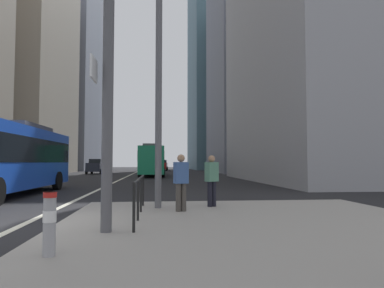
{
  "coord_description": "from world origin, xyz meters",
  "views": [
    {
      "loc": [
        3.27,
        -8.15,
        1.53
      ],
      "look_at": [
        6.32,
        22.62,
        3.17
      ],
      "focal_mm": 32.1,
      "sensor_mm": 36.0,
      "label": 1
    }
  ],
  "objects_px": {
    "traffic_signal_gantry": "(15,33)",
    "city_bus_red_receding": "(152,159)",
    "street_lamp_post": "(159,41)",
    "car_receding_near": "(161,165)",
    "city_bus_blue_oncoming": "(7,155)",
    "pedestrian_far": "(181,180)",
    "car_receding_far": "(163,165)",
    "pedestrian_waiting": "(212,178)",
    "bollard_left": "(50,220)",
    "car_oncoming_mid": "(96,166)"
  },
  "relations": [
    {
      "from": "traffic_signal_gantry",
      "to": "city_bus_red_receding",
      "type": "bearing_deg",
      "value": 85.95
    },
    {
      "from": "traffic_signal_gantry",
      "to": "street_lamp_post",
      "type": "bearing_deg",
      "value": 51.05
    },
    {
      "from": "city_bus_red_receding",
      "to": "car_receding_near",
      "type": "height_order",
      "value": "city_bus_red_receding"
    },
    {
      "from": "car_receding_near",
      "to": "traffic_signal_gantry",
      "type": "bearing_deg",
      "value": -93.61
    },
    {
      "from": "city_bus_blue_oncoming",
      "to": "pedestrian_far",
      "type": "bearing_deg",
      "value": -41.36
    },
    {
      "from": "car_receding_far",
      "to": "city_bus_blue_oncoming",
      "type": "bearing_deg",
      "value": -98.84
    },
    {
      "from": "city_bus_red_receding",
      "to": "street_lamp_post",
      "type": "height_order",
      "value": "street_lamp_post"
    },
    {
      "from": "city_bus_red_receding",
      "to": "car_receding_far",
      "type": "relative_size",
      "value": 2.46
    },
    {
      "from": "car_receding_far",
      "to": "street_lamp_post",
      "type": "bearing_deg",
      "value": -90.91
    },
    {
      "from": "car_receding_far",
      "to": "pedestrian_waiting",
      "type": "height_order",
      "value": "car_receding_far"
    },
    {
      "from": "car_receding_far",
      "to": "bollard_left",
      "type": "relative_size",
      "value": 4.97
    },
    {
      "from": "car_receding_near",
      "to": "car_receding_far",
      "type": "distance_m",
      "value": 4.53
    },
    {
      "from": "city_bus_red_receding",
      "to": "traffic_signal_gantry",
      "type": "distance_m",
      "value": 31.4
    },
    {
      "from": "city_bus_red_receding",
      "to": "car_receding_far",
      "type": "height_order",
      "value": "city_bus_red_receding"
    },
    {
      "from": "car_oncoming_mid",
      "to": "car_receding_far",
      "type": "distance_m",
      "value": 21.31
    },
    {
      "from": "car_receding_near",
      "to": "pedestrian_far",
      "type": "xyz_separation_m",
      "value": [
        0.07,
        -51.35,
        0.04
      ]
    },
    {
      "from": "bollard_left",
      "to": "traffic_signal_gantry",
      "type": "bearing_deg",
      "value": 126.66
    },
    {
      "from": "car_receding_far",
      "to": "traffic_signal_gantry",
      "type": "height_order",
      "value": "traffic_signal_gantry"
    },
    {
      "from": "car_receding_near",
      "to": "car_oncoming_mid",
      "type": "bearing_deg",
      "value": -120.28
    },
    {
      "from": "street_lamp_post",
      "to": "bollard_left",
      "type": "relative_size",
      "value": 8.55
    },
    {
      "from": "street_lamp_post",
      "to": "car_receding_near",
      "type": "bearing_deg",
      "value": 89.36
    },
    {
      "from": "city_bus_blue_oncoming",
      "to": "car_oncoming_mid",
      "type": "xyz_separation_m",
      "value": [
        -1.29,
        29.99,
        -0.85
      ]
    },
    {
      "from": "city_bus_red_receding",
      "to": "car_oncoming_mid",
      "type": "height_order",
      "value": "city_bus_red_receding"
    },
    {
      "from": "bollard_left",
      "to": "pedestrian_far",
      "type": "distance_m",
      "value": 4.92
    },
    {
      "from": "car_receding_near",
      "to": "street_lamp_post",
      "type": "distance_m",
      "value": 50.72
    },
    {
      "from": "city_bus_blue_oncoming",
      "to": "pedestrian_far",
      "type": "xyz_separation_m",
      "value": [
        7.43,
        -6.54,
        -0.81
      ]
    },
    {
      "from": "car_receding_near",
      "to": "bollard_left",
      "type": "distance_m",
      "value": 55.77
    },
    {
      "from": "city_bus_blue_oncoming",
      "to": "city_bus_red_receding",
      "type": "distance_m",
      "value": 22.85
    },
    {
      "from": "city_bus_red_receding",
      "to": "pedestrian_waiting",
      "type": "height_order",
      "value": "city_bus_red_receding"
    },
    {
      "from": "car_receding_far",
      "to": "pedestrian_far",
      "type": "xyz_separation_m",
      "value": [
        -0.24,
        -55.87,
        0.04
      ]
    },
    {
      "from": "city_bus_blue_oncoming",
      "to": "car_oncoming_mid",
      "type": "relative_size",
      "value": 2.58
    },
    {
      "from": "car_oncoming_mid",
      "to": "traffic_signal_gantry",
      "type": "xyz_separation_m",
      "value": [
        5.24,
        -39.24,
        3.09
      ]
    },
    {
      "from": "street_lamp_post",
      "to": "car_receding_far",
      "type": "bearing_deg",
      "value": 89.09
    },
    {
      "from": "car_receding_far",
      "to": "pedestrian_waiting",
      "type": "xyz_separation_m",
      "value": [
        0.78,
        -54.92,
        0.03
      ]
    },
    {
      "from": "city_bus_blue_oncoming",
      "to": "car_receding_far",
      "type": "distance_m",
      "value": 49.93
    },
    {
      "from": "city_bus_blue_oncoming",
      "to": "car_oncoming_mid",
      "type": "height_order",
      "value": "city_bus_blue_oncoming"
    },
    {
      "from": "city_bus_blue_oncoming",
      "to": "pedestrian_waiting",
      "type": "bearing_deg",
      "value": -33.47
    },
    {
      "from": "traffic_signal_gantry",
      "to": "pedestrian_far",
      "type": "height_order",
      "value": "traffic_signal_gantry"
    },
    {
      "from": "traffic_signal_gantry",
      "to": "pedestrian_far",
      "type": "bearing_deg",
      "value": 37.85
    },
    {
      "from": "bollard_left",
      "to": "car_receding_far",
      "type": "bearing_deg",
      "value": 87.65
    },
    {
      "from": "bollard_left",
      "to": "pedestrian_far",
      "type": "bearing_deg",
      "value": 62.96
    },
    {
      "from": "city_bus_red_receding",
      "to": "car_oncoming_mid",
      "type": "relative_size",
      "value": 2.69
    },
    {
      "from": "traffic_signal_gantry",
      "to": "bollard_left",
      "type": "xyz_separation_m",
      "value": [
        1.24,
        -1.67,
        -3.41
      ]
    },
    {
      "from": "car_oncoming_mid",
      "to": "car_receding_near",
      "type": "xyz_separation_m",
      "value": [
        8.65,
        14.81,
        0.0
      ]
    },
    {
      "from": "traffic_signal_gantry",
      "to": "street_lamp_post",
      "type": "distance_m",
      "value": 4.67
    },
    {
      "from": "city_bus_red_receding",
      "to": "car_receding_far",
      "type": "bearing_deg",
      "value": 86.84
    },
    {
      "from": "city_bus_red_receding",
      "to": "car_receding_near",
      "type": "relative_size",
      "value": 2.66
    },
    {
      "from": "city_bus_blue_oncoming",
      "to": "traffic_signal_gantry",
      "type": "relative_size",
      "value": 1.84
    },
    {
      "from": "city_bus_blue_oncoming",
      "to": "traffic_signal_gantry",
      "type": "distance_m",
      "value": 10.3
    },
    {
      "from": "traffic_signal_gantry",
      "to": "pedestrian_waiting",
      "type": "relative_size",
      "value": 3.78
    }
  ]
}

